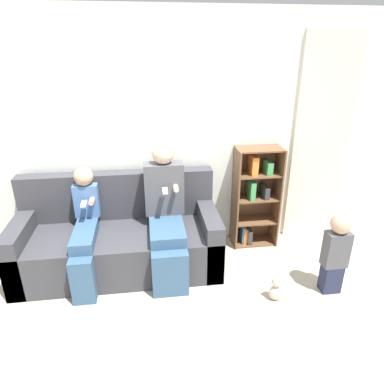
% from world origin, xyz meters
% --- Properties ---
extents(ground_plane, '(14.00, 14.00, 0.00)m').
position_xyz_m(ground_plane, '(0.00, 0.00, 0.00)').
color(ground_plane, '#B2A893').
extents(back_wall, '(10.00, 0.06, 2.55)m').
position_xyz_m(back_wall, '(0.00, 0.98, 1.27)').
color(back_wall, silver).
rests_on(back_wall, ground_plane).
extents(curtain_panel, '(0.66, 0.04, 2.34)m').
position_xyz_m(curtain_panel, '(2.05, 0.93, 1.17)').
color(curtain_panel, beige).
rests_on(curtain_panel, ground_plane).
extents(couch, '(2.04, 0.85, 0.96)m').
position_xyz_m(couch, '(-0.25, 0.53, 0.31)').
color(couch, '#38383D').
rests_on(couch, ground_plane).
extents(adult_seated, '(0.40, 0.79, 1.31)m').
position_xyz_m(adult_seated, '(0.24, 0.42, 0.68)').
color(adult_seated, '#335170').
rests_on(adult_seated, ground_plane).
extents(child_seated, '(0.24, 0.81, 1.08)m').
position_xyz_m(child_seated, '(-0.55, 0.37, 0.56)').
color(child_seated, '#335170').
rests_on(child_seated, ground_plane).
extents(toddler_standing, '(0.22, 0.19, 0.82)m').
position_xyz_m(toddler_standing, '(1.76, -0.16, 0.44)').
color(toddler_standing, '#232842').
rests_on(toddler_standing, ground_plane).
extents(bookshelf, '(0.51, 0.29, 1.17)m').
position_xyz_m(bookshelf, '(1.28, 0.82, 0.58)').
color(bookshelf, brown).
rests_on(bookshelf, ground_plane).
extents(teddy_bear, '(0.13, 0.10, 0.26)m').
position_xyz_m(teddy_bear, '(1.20, -0.22, 0.12)').
color(teddy_bear, beige).
rests_on(teddy_bear, ground_plane).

